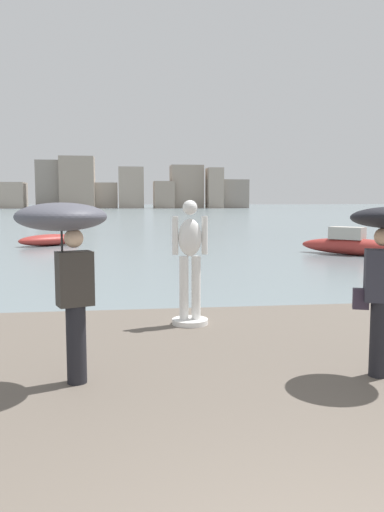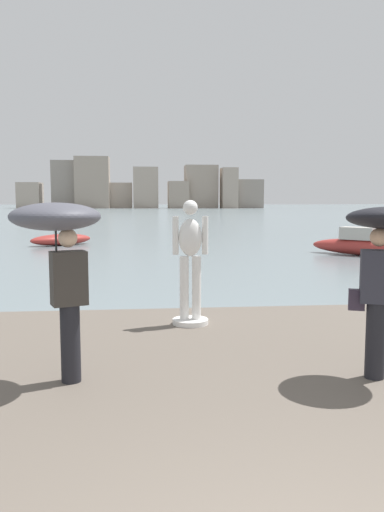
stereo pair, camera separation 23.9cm
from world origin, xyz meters
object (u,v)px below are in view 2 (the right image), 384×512
object	(u,v)px
statue_white_figure	(190,265)
boat_mid	(61,240)
boat_near	(365,245)
onlooker_left	(59,239)

from	to	relation	value
statue_white_figure	boat_mid	world-z (taller)	statue_white_figure
statue_white_figure	boat_near	distance (m)	16.00
boat_mid	statue_white_figure	bearing A→B (deg)	-75.74
statue_white_figure	boat_mid	size ratio (longest dim) A/B	0.58
boat_near	boat_mid	size ratio (longest dim) A/B	1.21
onlooker_left	statue_white_figure	bearing A→B (deg)	56.54
onlooker_left	boat_near	distance (m)	19.11
onlooker_left	boat_near	size ratio (longest dim) A/B	0.47
statue_white_figure	onlooker_left	world-z (taller)	statue_white_figure
onlooker_left	boat_near	world-z (taller)	onlooker_left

